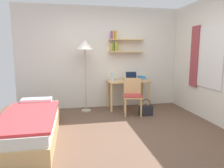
{
  "coord_description": "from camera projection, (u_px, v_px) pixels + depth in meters",
  "views": [
    {
      "loc": [
        -0.83,
        -3.32,
        1.48
      ],
      "look_at": [
        -0.08,
        0.51,
        0.85
      ],
      "focal_mm": 32.9,
      "sensor_mm": 36.0,
      "label": 1
    }
  ],
  "objects": [
    {
      "name": "laptop",
      "position": [
        132.0,
        78.0,
        5.33
      ],
      "size": [
        0.32,
        0.23,
        0.22
      ],
      "color": "#B7BABF",
      "rests_on": "desk"
    },
    {
      "name": "bed",
      "position": [
        30.0,
        126.0,
        3.43
      ],
      "size": [
        0.85,
        2.01,
        0.54
      ],
      "color": "tan",
      "rests_on": "ground_plane"
    },
    {
      "name": "desk_chair",
      "position": [
        133.0,
        94.0,
        4.8
      ],
      "size": [
        0.49,
        0.46,
        0.85
      ],
      "color": "tan",
      "rests_on": "ground_plane"
    },
    {
      "name": "book_stack",
      "position": [
        141.0,
        78.0,
        5.35
      ],
      "size": [
        0.18,
        0.25,
        0.1
      ],
      "color": "silver",
      "rests_on": "desk"
    },
    {
      "name": "standing_lamp",
      "position": [
        85.0,
        48.0,
        4.87
      ],
      "size": [
        0.43,
        0.43,
        1.74
      ],
      "color": "#B2A893",
      "rests_on": "ground_plane"
    },
    {
      "name": "wall_back",
      "position": [
        104.0,
        58.0,
        5.37
      ],
      "size": [
        4.4,
        0.27,
        2.6
      ],
      "color": "silver",
      "rests_on": "ground_plane"
    },
    {
      "name": "ground_plane",
      "position": [
        122.0,
        136.0,
        3.61
      ],
      "size": [
        5.28,
        5.28,
        0.0
      ],
      "primitive_type": "plane",
      "color": "brown"
    },
    {
      "name": "desk",
      "position": [
        128.0,
        86.0,
        5.27
      ],
      "size": [
        1.05,
        0.55,
        0.73
      ],
      "color": "tan",
      "rests_on": "ground_plane"
    },
    {
      "name": "water_bottle",
      "position": [
        112.0,
        77.0,
        5.08
      ],
      "size": [
        0.06,
        0.06,
        0.21
      ],
      "primitive_type": "cylinder",
      "color": "silver",
      "rests_on": "desk"
    },
    {
      "name": "handbag",
      "position": [
        146.0,
        110.0,
        4.74
      ],
      "size": [
        0.32,
        0.12,
        0.39
      ],
      "color": "#232328",
      "rests_on": "ground_plane"
    }
  ]
}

